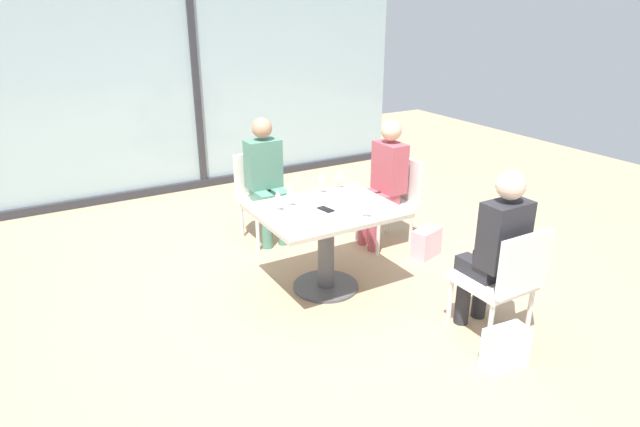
{
  "coord_description": "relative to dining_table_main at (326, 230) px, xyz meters",
  "views": [
    {
      "loc": [
        -2.12,
        -3.55,
        2.31
      ],
      "look_at": [
        0.0,
        0.1,
        0.65
      ],
      "focal_mm": 30.57,
      "sensor_mm": 36.0,
      "label": 1
    }
  ],
  "objects": [
    {
      "name": "person_front_right",
      "position": [
        0.71,
        -1.16,
        0.17
      ],
      "size": [
        0.34,
        0.39,
        1.26
      ],
      "color": "#28282D",
      "rests_on": "ground_plane"
    },
    {
      "name": "chair_far_right",
      "position": [
        1.06,
        0.5,
        -0.04
      ],
      "size": [
        0.5,
        0.46,
        0.87
      ],
      "color": "silver",
      "rests_on": "ground_plane"
    },
    {
      "name": "chair_near_window",
      "position": [
        0.0,
        1.27,
        -0.04
      ],
      "size": [
        0.46,
        0.51,
        0.87
      ],
      "color": "silver",
      "rests_on": "ground_plane"
    },
    {
      "name": "wine_glass_2",
      "position": [
        0.36,
        0.38,
        0.33
      ],
      "size": [
        0.07,
        0.07,
        0.18
      ],
      "color": "silver",
      "rests_on": "dining_table_main"
    },
    {
      "name": "cell_phone_on_table",
      "position": [
        -0.02,
        -0.03,
        0.2
      ],
      "size": [
        0.09,
        0.15,
        0.01
      ],
      "primitive_type": "cube",
      "rotation": [
        0.0,
        0.0,
        0.18
      ],
      "color": "black",
      "rests_on": "dining_table_main"
    },
    {
      "name": "person_near_window",
      "position": [
        -0.0,
        1.16,
        0.17
      ],
      "size": [
        0.34,
        0.39,
        1.26
      ],
      "color": "#4C7F6B",
      "rests_on": "ground_plane"
    },
    {
      "name": "person_far_right",
      "position": [
        0.95,
        0.5,
        0.17
      ],
      "size": [
        0.39,
        0.34,
        1.26
      ],
      "color": "#B24C56",
      "rests_on": "ground_plane"
    },
    {
      "name": "wine_glass_0",
      "position": [
        -0.37,
        0.14,
        0.33
      ],
      "size": [
        0.07,
        0.07,
        0.18
      ],
      "color": "silver",
      "rests_on": "dining_table_main"
    },
    {
      "name": "wine_glass_4",
      "position": [
        0.16,
        -0.33,
        0.33
      ],
      "size": [
        0.07,
        0.07,
        0.18
      ],
      "color": "silver",
      "rests_on": "dining_table_main"
    },
    {
      "name": "coffee_cup",
      "position": [
        0.32,
        -0.26,
        0.24
      ],
      "size": [
        0.08,
        0.08,
        0.09
      ],
      "primitive_type": "cylinder",
      "color": "white",
      "rests_on": "dining_table_main"
    },
    {
      "name": "window_wall_backdrop",
      "position": [
        0.0,
        3.2,
        0.68
      ],
      "size": [
        5.79,
        0.1,
        2.7
      ],
      "color": "#9DB7BC",
      "rests_on": "ground_plane"
    },
    {
      "name": "handbag_1",
      "position": [
        1.15,
        0.05,
        -0.39
      ],
      "size": [
        0.33,
        0.24,
        0.28
      ],
      "primitive_type": "cube",
      "rotation": [
        0.0,
        0.0,
        0.29
      ],
      "color": "beige",
      "rests_on": "ground_plane"
    },
    {
      "name": "handbag_0",
      "position": [
        0.49,
        -1.53,
        -0.39
      ],
      "size": [
        0.32,
        0.19,
        0.28
      ],
      "primitive_type": "cube",
      "rotation": [
        0.0,
        0.0,
        -0.11
      ],
      "color": "silver",
      "rests_on": "ground_plane"
    },
    {
      "name": "dining_table_main",
      "position": [
        0.0,
        0.0,
        0.0
      ],
      "size": [
        1.12,
        0.89,
        0.73
      ],
      "color": "#BCB29E",
      "rests_on": "ground_plane"
    },
    {
      "name": "wine_glass_1",
      "position": [
        0.16,
        0.34,
        0.33
      ],
      "size": [
        0.07,
        0.07,
        0.18
      ],
      "color": "silver",
      "rests_on": "dining_table_main"
    },
    {
      "name": "ground_plane",
      "position": [
        0.0,
        0.0,
        -0.53
      ],
      "size": [
        12.0,
        12.0,
        0.0
      ],
      "primitive_type": "plane",
      "color": "tan"
    },
    {
      "name": "chair_front_right",
      "position": [
        0.71,
        -1.27,
        -0.04
      ],
      "size": [
        0.46,
        0.5,
        0.87
      ],
      "color": "silver",
      "rests_on": "ground_plane"
    },
    {
      "name": "wine_glass_3",
      "position": [
        -0.23,
        0.19,
        0.33
      ],
      "size": [
        0.07,
        0.07,
        0.18
      ],
      "color": "silver",
      "rests_on": "dining_table_main"
    }
  ]
}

